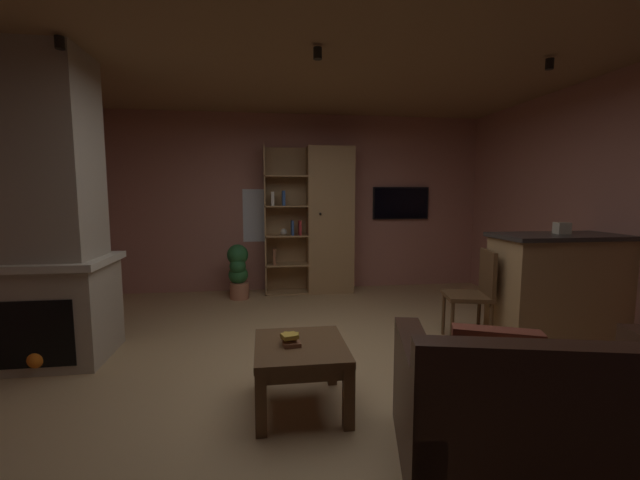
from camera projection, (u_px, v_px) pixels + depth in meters
floor at (327, 370)px, 3.42m from camera, size 5.78×5.92×0.02m
wall_back at (297, 203)px, 6.21m from camera, size 5.90×0.06×2.66m
ceiling at (327, 37)px, 3.11m from camera, size 5.78×5.92×0.02m
window_pane_back at (268, 215)px, 6.14m from camera, size 0.76×0.01×0.79m
stone_fireplace at (49, 225)px, 3.49m from camera, size 0.96×0.84×2.66m
bookshelf_cabinet at (324, 221)px, 6.02m from camera, size 1.31×0.41×2.15m
kitchen_bar_counter at (570, 289)px, 3.94m from camera, size 1.49×0.63×1.09m
tissue_box at (562, 228)px, 3.89m from camera, size 0.14×0.14×0.11m
leather_couch at (548, 421)px, 2.09m from camera, size 1.68×1.26×0.84m
coffee_table at (300, 356)px, 2.77m from camera, size 0.62×0.70×0.45m
table_book_0 at (292, 344)px, 2.72m from camera, size 0.12×0.10×0.03m
table_book_1 at (290, 336)px, 2.80m from camera, size 0.13×0.13×0.02m
table_book_2 at (290, 336)px, 2.72m from camera, size 0.12×0.12×0.03m
dining_chair at (476, 289)px, 4.00m from camera, size 0.50×0.50×0.92m
potted_floor_plant at (238, 270)px, 5.68m from camera, size 0.30×0.31×0.77m
wall_mounted_tv at (401, 203)px, 6.37m from camera, size 0.89×0.06×0.50m
track_light_spot_0 at (60, 43)px, 3.01m from camera, size 0.07×0.07×0.09m
track_light_spot_1 at (318, 53)px, 3.24m from camera, size 0.07×0.07×0.09m
track_light_spot_2 at (550, 64)px, 3.50m from camera, size 0.07×0.07×0.09m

